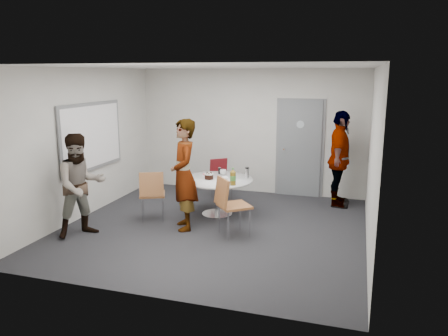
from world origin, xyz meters
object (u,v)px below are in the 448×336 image
(chair_near_right, at_px, (229,201))
(person_right, at_px, (339,159))
(chair_near_left, at_px, (152,191))
(door, at_px, (300,149))
(table, at_px, (218,184))
(whiteboard, at_px, (92,136))
(person_left, at_px, (81,185))
(person_main, at_px, (184,175))
(chair_far, at_px, (220,175))

(chair_near_right, relative_size, person_right, 0.51)
(chair_near_left, relative_size, person_right, 0.48)
(door, relative_size, chair_near_left, 2.30)
(table, bearing_deg, door, 55.46)
(whiteboard, xyz_separation_m, person_left, (0.53, -1.17, -0.61))
(door, xyz_separation_m, person_left, (-3.03, -3.45, -0.19))
(person_main, height_order, person_right, person_right)
(table, bearing_deg, chair_near_right, -63.08)
(person_main, xyz_separation_m, person_left, (-1.46, -0.79, -0.10))
(chair_near_right, xyz_separation_m, person_main, (-0.82, 0.13, 0.34))
(chair_far, bearing_deg, person_main, 51.07)
(person_main, bearing_deg, table, 129.03)
(door, distance_m, chair_near_left, 3.40)
(table, height_order, person_main, person_main)
(table, bearing_deg, person_left, -137.40)
(door, bearing_deg, person_right, -32.89)
(door, xyz_separation_m, chair_near_left, (-2.26, -2.49, -0.46))
(chair_far, xyz_separation_m, person_right, (2.40, 0.17, 0.44))
(person_right, bearing_deg, chair_near_right, 145.86)
(person_right, bearing_deg, chair_near_left, 123.27)
(chair_far, distance_m, person_left, 3.13)
(door, relative_size, chair_far, 2.53)
(table, bearing_deg, person_main, -110.77)
(table, relative_size, person_left, 0.79)
(table, xyz_separation_m, chair_near_right, (0.50, -0.99, -0.00))
(door, height_order, person_right, door)
(table, xyz_separation_m, chair_far, (-0.31, 1.09, -0.09))
(chair_far, bearing_deg, chair_near_right, 72.76)
(table, height_order, chair_far, table)
(door, height_order, whiteboard, door)
(table, relative_size, chair_far, 1.58)
(whiteboard, xyz_separation_m, table, (2.31, 0.47, -0.85))
(chair_near_left, xyz_separation_m, person_left, (-0.77, -0.96, 0.28))
(person_main, bearing_deg, person_right, 100.93)
(chair_near_left, height_order, chair_near_right, chair_near_right)
(door, relative_size, whiteboard, 1.12)
(chair_near_left, bearing_deg, person_left, -153.26)
(whiteboard, height_order, person_right, whiteboard)
(chair_far, bearing_deg, door, 166.32)
(door, height_order, table, door)
(table, xyz_separation_m, person_right, (2.10, 1.26, 0.35))
(chair_near_right, xyz_separation_m, chair_far, (-0.81, 2.08, -0.09))
(chair_far, bearing_deg, table, 67.21)
(door, distance_m, table, 2.24)
(chair_near_right, height_order, person_right, person_right)
(person_main, bearing_deg, chair_near_left, -134.07)
(chair_near_left, xyz_separation_m, chair_far, (0.70, 1.78, -0.05))
(door, relative_size, person_right, 1.12)
(whiteboard, relative_size, chair_near_right, 1.95)
(whiteboard, bearing_deg, person_left, -65.62)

